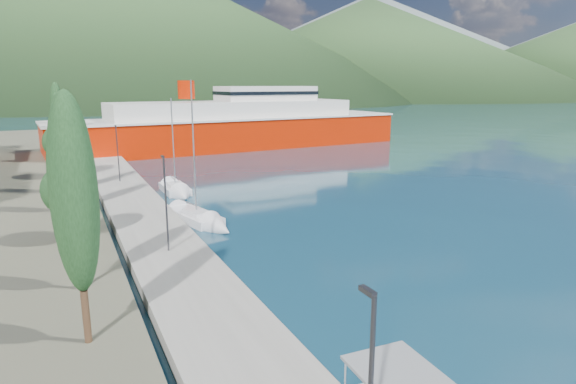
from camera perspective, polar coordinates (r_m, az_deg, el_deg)
ground at (r=137.87m, az=-19.62°, el=7.34°), size 1400.00×1400.00×0.00m
quay at (r=44.34m, az=-17.48°, el=-1.94°), size 5.00×88.00×0.80m
hills_far at (r=656.94m, az=-12.68°, el=18.20°), size 1480.00×900.00×180.00m
hills_near at (r=406.92m, az=-9.95°, el=17.89°), size 1010.00×520.00×115.00m
tree_row at (r=49.58m, az=-25.19°, el=5.30°), size 3.97×62.56×10.71m
lamp_posts at (r=31.80m, az=-14.65°, el=-0.58°), size 0.15×47.09×6.06m
sailboat_near at (r=39.14m, az=-9.59°, el=-3.59°), size 4.20×8.86×12.34m
sailboat_mid at (r=50.34m, az=-12.81°, el=-0.07°), size 2.36×7.28×10.68m
ferry at (r=86.77m, az=-6.20°, el=7.74°), size 62.83×17.64×12.32m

